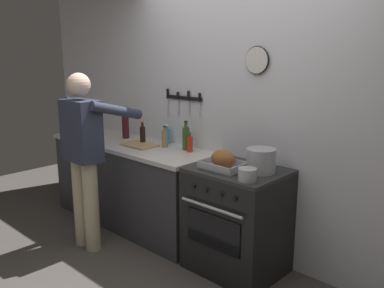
# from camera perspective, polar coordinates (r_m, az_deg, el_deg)

# --- Properties ---
(wall_back) EXTENTS (6.00, 0.13, 2.60)m
(wall_back) POSITION_cam_1_polar(r_m,az_deg,el_deg) (3.68, 7.32, 4.35)
(wall_back) COLOR silver
(wall_back) RESTS_ON ground
(counter_block) EXTENTS (2.03, 0.65, 0.90)m
(counter_block) POSITION_cam_1_polar(r_m,az_deg,el_deg) (4.44, -8.53, -5.50)
(counter_block) COLOR #38383D
(counter_block) RESTS_ON ground
(stove) EXTENTS (0.76, 0.67, 0.90)m
(stove) POSITION_cam_1_polar(r_m,az_deg,el_deg) (3.50, 6.35, -10.58)
(stove) COLOR black
(stove) RESTS_ON ground
(person_cook) EXTENTS (0.51, 0.63, 1.66)m
(person_cook) POSITION_cam_1_polar(r_m,az_deg,el_deg) (3.85, -14.88, -0.88)
(person_cook) COLOR #C6B793
(person_cook) RESTS_ON ground
(roasting_pan) EXTENTS (0.35, 0.26, 0.16)m
(roasting_pan) POSITION_cam_1_polar(r_m,az_deg,el_deg) (3.30, 4.40, -2.42)
(roasting_pan) COLOR #B7B7BC
(roasting_pan) RESTS_ON stove
(stock_pot) EXTENTS (0.24, 0.24, 0.19)m
(stock_pot) POSITION_cam_1_polar(r_m,az_deg,el_deg) (3.25, 9.69, -2.31)
(stock_pot) COLOR #B7B7BC
(stock_pot) RESTS_ON stove
(saucepan) EXTENTS (0.14, 0.14, 0.10)m
(saucepan) POSITION_cam_1_polar(r_m,az_deg,el_deg) (3.04, 7.82, -4.30)
(saucepan) COLOR #B7B7BC
(saucepan) RESTS_ON stove
(cutting_board) EXTENTS (0.36, 0.24, 0.02)m
(cutting_board) POSITION_cam_1_polar(r_m,az_deg,el_deg) (4.16, -7.39, -0.14)
(cutting_board) COLOR tan
(cutting_board) RESTS_ON counter_block
(bottle_vinegar) EXTENTS (0.06, 0.06, 0.22)m
(bottle_vinegar) POSITION_cam_1_polar(r_m,az_deg,el_deg) (4.06, -3.87, 0.78)
(bottle_vinegar) COLOR #997F4C
(bottle_vinegar) RESTS_ON counter_block
(bottle_soy_sauce) EXTENTS (0.06, 0.06, 0.23)m
(bottle_soy_sauce) POSITION_cam_1_polar(r_m,az_deg,el_deg) (4.24, -6.97, 1.31)
(bottle_soy_sauce) COLOR black
(bottle_soy_sauce) RESTS_ON counter_block
(bottle_hot_sauce) EXTENTS (0.06, 0.06, 0.19)m
(bottle_hot_sauce) POSITION_cam_1_polar(r_m,az_deg,el_deg) (3.86, -0.29, 0.01)
(bottle_hot_sauce) COLOR red
(bottle_hot_sauce) RESTS_ON counter_block
(bottle_olive_oil) EXTENTS (0.07, 0.07, 0.29)m
(bottle_olive_oil) POSITION_cam_1_polar(r_m,az_deg,el_deg) (3.94, -0.86, 0.88)
(bottle_olive_oil) COLOR #385623
(bottle_olive_oil) RESTS_ON counter_block
(bottle_wine_red) EXTENTS (0.08, 0.08, 0.31)m
(bottle_wine_red) POSITION_cam_1_polar(r_m,az_deg,el_deg) (4.54, -9.35, 2.46)
(bottle_wine_red) COLOR #47141E
(bottle_wine_red) RESTS_ON counter_block
(bottle_dish_soap) EXTENTS (0.07, 0.07, 0.20)m
(bottle_dish_soap) POSITION_cam_1_polar(r_m,az_deg,el_deg) (4.22, -3.58, 1.15)
(bottle_dish_soap) COLOR #338CCC
(bottle_dish_soap) RESTS_ON counter_block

